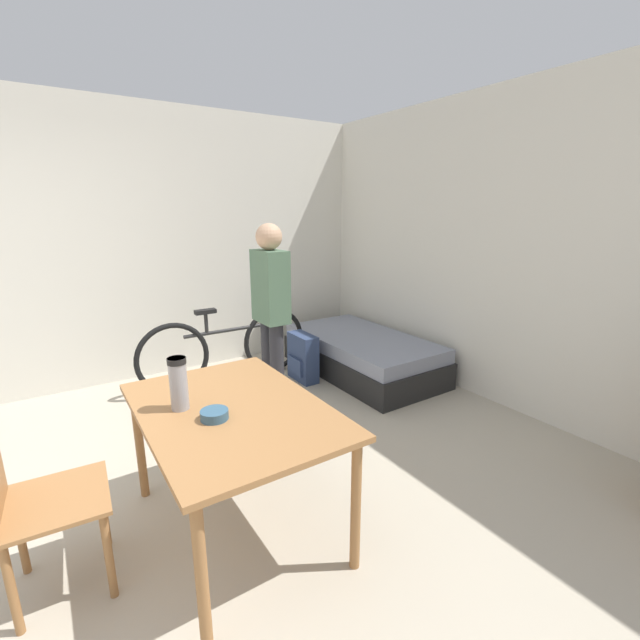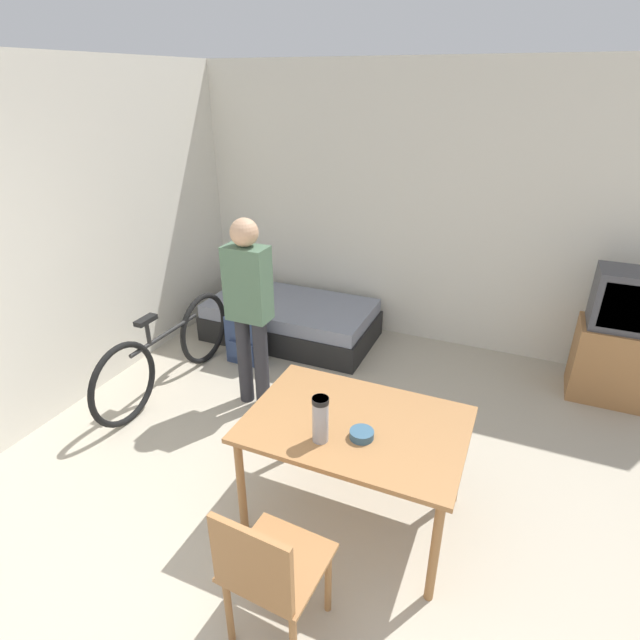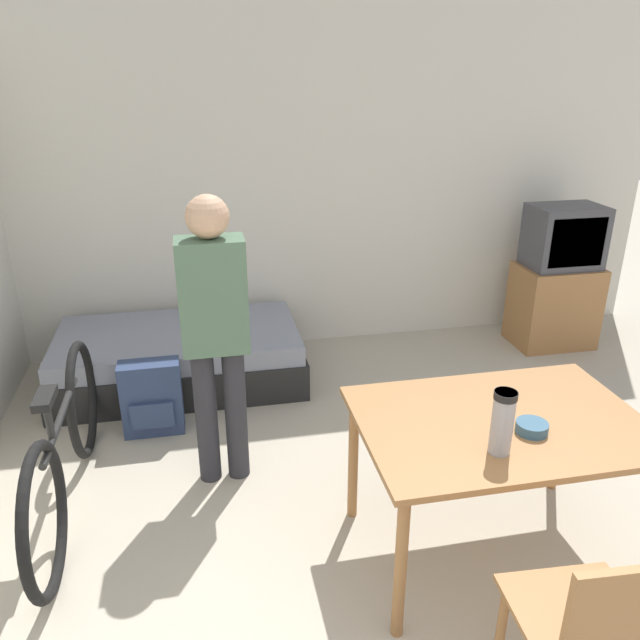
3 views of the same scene
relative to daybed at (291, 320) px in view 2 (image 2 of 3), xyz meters
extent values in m
cube|color=silver|center=(1.14, 0.58, 1.15)|extent=(5.61, 0.06, 2.70)
cube|color=silver|center=(-1.19, -1.32, 1.15)|extent=(0.06, 4.74, 2.70)
cube|color=black|center=(0.00, 0.00, -0.07)|extent=(1.75, 0.94, 0.26)
cube|color=gray|center=(0.00, 0.00, 0.13)|extent=(1.69, 0.91, 0.14)
cube|color=#9E6B3D|center=(3.02, 0.09, 0.14)|extent=(0.63, 0.44, 0.67)
cube|color=#424247|center=(3.02, 0.09, 0.71)|extent=(0.55, 0.38, 0.49)
cube|color=black|center=(3.02, -0.09, 0.71)|extent=(0.45, 0.01, 0.38)
cube|color=#9E6B3D|center=(1.44, -2.04, 0.51)|extent=(1.26, 0.87, 0.03)
cylinder|color=#9E6B3D|center=(0.87, -2.41, 0.15)|extent=(0.05, 0.05, 0.70)
cylinder|color=#9E6B3D|center=(2.01, -2.41, 0.15)|extent=(0.05, 0.05, 0.70)
cylinder|color=#9E6B3D|center=(0.87, -1.66, 0.15)|extent=(0.05, 0.05, 0.70)
cylinder|color=#9E6B3D|center=(2.01, -1.66, 0.15)|extent=(0.05, 0.05, 0.70)
cube|color=#9E6B3D|center=(1.35, -2.85, 0.26)|extent=(0.46, 0.46, 0.02)
cube|color=#9E6B3D|center=(1.34, -3.05, 0.47)|extent=(0.40, 0.05, 0.40)
cylinder|color=#9E6B3D|center=(1.54, -2.68, 0.02)|extent=(0.04, 0.04, 0.45)
cylinder|color=#9E6B3D|center=(1.18, -2.66, 0.02)|extent=(0.04, 0.04, 0.45)
cylinder|color=#9E6B3D|center=(1.16, -3.02, 0.02)|extent=(0.04, 0.04, 0.45)
torus|color=black|center=(-0.55, -0.77, 0.15)|extent=(0.06, 0.69, 0.69)
torus|color=black|center=(-0.56, -1.83, 0.15)|extent=(0.06, 0.69, 0.69)
cylinder|color=black|center=(-0.55, -1.30, 0.34)|extent=(0.04, 0.83, 0.04)
cylinder|color=black|center=(-0.55, -1.49, 0.44)|extent=(0.04, 0.04, 0.20)
cube|color=black|center=(-0.55, -1.49, 0.56)|extent=(0.08, 0.20, 0.04)
cylinder|color=#28282D|center=(0.16, -1.19, 0.20)|extent=(0.12, 0.12, 0.79)
cylinder|color=#28282D|center=(0.32, -1.19, 0.20)|extent=(0.12, 0.12, 0.79)
cube|color=#4C6B51|center=(0.24, -1.19, 0.89)|extent=(0.34, 0.20, 0.59)
sphere|color=tan|center=(0.24, -1.19, 1.30)|extent=(0.21, 0.21, 0.21)
cylinder|color=#99999E|center=(1.31, -2.26, 0.66)|extent=(0.09, 0.09, 0.27)
cylinder|color=black|center=(1.31, -2.26, 0.79)|extent=(0.09, 0.09, 0.03)
cylinder|color=#335670|center=(1.52, -2.15, 0.55)|extent=(0.14, 0.14, 0.05)
cube|color=navy|center=(-0.16, -0.64, 0.04)|extent=(0.37, 0.16, 0.48)
cube|color=navy|center=(-0.16, -0.74, -0.03)|extent=(0.26, 0.03, 0.17)
camera|label=1|loc=(3.37, -2.76, 1.52)|focal=24.00mm
camera|label=2|loc=(2.17, -4.26, 2.32)|focal=28.00mm
camera|label=3|loc=(0.18, -4.19, 1.98)|focal=35.00mm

